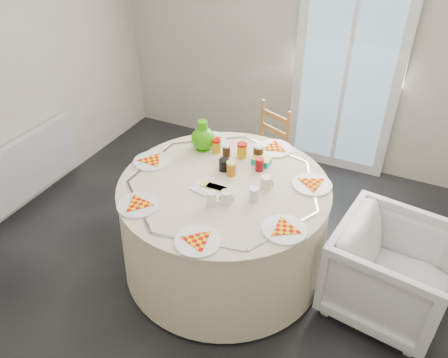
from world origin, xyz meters
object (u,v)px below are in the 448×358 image
at_px(table, 224,226).
at_px(wooden_chair, 262,146).
at_px(radiator, 34,163).
at_px(armchair, 392,266).
at_px(green_pitcher, 203,136).

bearing_deg(table, wooden_chair, 96.14).
bearing_deg(radiator, armchair, 1.12).
height_order(wooden_chair, green_pitcher, green_pitcher).
xyz_separation_m(radiator, armchair, (3.11, 0.06, 0.01)).
relative_size(radiator, armchair, 1.34).
distance_m(table, wooden_chair, 1.06).
distance_m(radiator, wooden_chair, 2.08).
relative_size(radiator, wooden_chair, 1.19).
bearing_deg(wooden_chair, table, -60.30).
xyz_separation_m(table, armchair, (1.19, 0.10, 0.02)).
bearing_deg(armchair, radiator, 99.23).
bearing_deg(armchair, table, 102.70).
distance_m(wooden_chair, green_pitcher, 0.84).
bearing_deg(green_pitcher, wooden_chair, 79.41).
xyz_separation_m(armchair, green_pitcher, (-1.53, 0.26, 0.48)).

